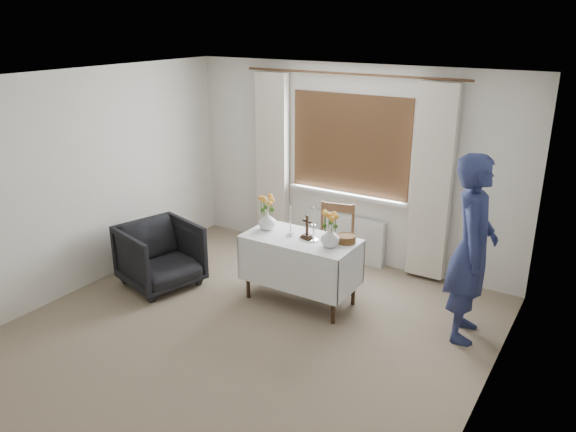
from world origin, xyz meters
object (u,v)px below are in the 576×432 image
object	(u,v)px
flower_vase_left	(267,220)
wooden_cross	(307,227)
altar_table	(300,270)
flower_vase_right	(330,237)
person	(472,249)
wooden_chair	(333,246)
armchair	(160,255)

from	to	relation	value
flower_vase_left	wooden_cross	bearing A→B (deg)	-0.94
altar_table	wooden_cross	xyz separation A→B (m)	(0.07, 0.02, 0.51)
wooden_cross	flower_vase_right	distance (m)	0.32
person	wooden_cross	distance (m)	1.69
wooden_chair	flower_vase_left	distance (m)	0.88
wooden_chair	armchair	world-z (taller)	wooden_chair
armchair	flower_vase_left	distance (m)	1.36
flower_vase_left	armchair	bearing A→B (deg)	-154.70
person	flower_vase_left	world-z (taller)	person
altar_table	armchair	size ratio (longest dim) A/B	1.49
altar_table	person	size ratio (longest dim) A/B	0.67
armchair	person	world-z (taller)	person
altar_table	armchair	distance (m)	1.68
person	wooden_cross	size ratio (longest dim) A/B	6.97
wooden_chair	person	world-z (taller)	person
wooden_chair	flower_vase_right	bearing A→B (deg)	-78.26
wooden_chair	flower_vase_left	bearing A→B (deg)	-146.16
wooden_cross	altar_table	bearing A→B (deg)	-148.33
altar_table	wooden_chair	xyz separation A→B (m)	(0.09, 0.60, 0.10)
flower_vase_left	altar_table	bearing A→B (deg)	-3.74
altar_table	flower_vase_right	distance (m)	0.62
wooden_cross	flower_vase_right	bearing A→B (deg)	2.08
altar_table	flower_vase_left	xyz separation A→B (m)	(-0.45, 0.03, 0.49)
armchair	wooden_cross	size ratio (longest dim) A/B	3.12
wooden_cross	flower_vase_right	size ratio (longest dim) A/B	1.28
altar_table	armchair	bearing A→B (deg)	-162.20
armchair	altar_table	bearing A→B (deg)	-56.39
person	flower_vase_right	size ratio (longest dim) A/B	8.94
armchair	wooden_cross	xyz separation A→B (m)	(1.67, 0.54, 0.52)
flower_vase_right	wooden_cross	bearing A→B (deg)	167.75
armchair	flower_vase_left	world-z (taller)	flower_vase_left
armchair	flower_vase_right	world-z (taller)	flower_vase_right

